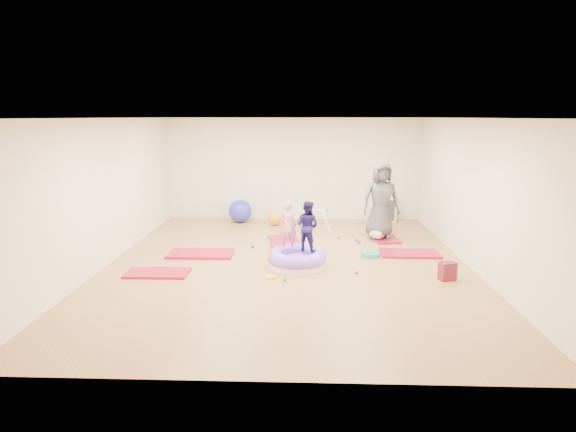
{
  "coord_description": "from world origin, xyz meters",
  "views": [
    {
      "loc": [
        0.3,
        -8.37,
        2.83
      ],
      "look_at": [
        0.0,
        0.3,
        0.9
      ],
      "focal_mm": 28.0,
      "sensor_mm": 36.0,
      "label": 1
    }
  ],
  "objects": [
    {
      "name": "gym_mat_front_left",
      "position": [
        -2.36,
        -0.66,
        0.02
      ],
      "size": [
        1.14,
        0.57,
        0.05
      ],
      "primitive_type": "cube",
      "rotation": [
        0.0,
        0.0,
        0.01
      ],
      "color": "#B70227",
      "rests_on": "ground"
    },
    {
      "name": "child_navy",
      "position": [
        0.38,
        0.0,
        0.82
      ],
      "size": [
        0.6,
        0.56,
        0.98
      ],
      "primitive_type": "imported",
      "rotation": [
        0.0,
        0.0,
        2.62
      ],
      "color": "#1A144B",
      "rests_on": "inflatable_cushion"
    },
    {
      "name": "gym_mat_center_back",
      "position": [
        -0.11,
        1.44,
        0.03
      ],
      "size": [
        0.84,
        1.39,
        0.05
      ],
      "primitive_type": "cube",
      "rotation": [
        0.0,
        0.0,
        1.72
      ],
      "color": "#B70227",
      "rests_on": "ground"
    },
    {
      "name": "cube_shelf",
      "position": [
        2.5,
        3.79,
        0.33
      ],
      "size": [
        0.66,
        0.33,
        0.66
      ],
      "color": "white",
      "rests_on": "ground"
    },
    {
      "name": "balance_disc",
      "position": [
        1.69,
        0.57,
        0.04
      ],
      "size": [
        0.4,
        0.4,
        0.09
      ],
      "primitive_type": "cylinder",
      "color": "teal",
      "rests_on": "ground"
    },
    {
      "name": "exercise_ball_blue",
      "position": [
        -1.41,
        3.52,
        0.31
      ],
      "size": [
        0.63,
        0.63,
        0.63
      ],
      "primitive_type": "sphere",
      "color": "#2A2FB6",
      "rests_on": "ground"
    },
    {
      "name": "child_pink",
      "position": [
        0.0,
        0.0,
        0.82
      ],
      "size": [
        0.39,
        0.29,
        0.98
      ],
      "primitive_type": "imported",
      "rotation": [
        0.0,
        0.0,
        3.32
      ],
      "color": "pink",
      "rests_on": "inflatable_cushion"
    },
    {
      "name": "room",
      "position": [
        0.0,
        0.0,
        1.4
      ],
      "size": [
        7.01,
        8.01,
        2.81
      ],
      "color": "olive",
      "rests_on": "ground"
    },
    {
      "name": "ball_pit_balls",
      "position": [
        0.28,
        0.86,
        0.04
      ],
      "size": [
        4.11,
        2.95,
        0.07
      ],
      "color": "red",
      "rests_on": "ground"
    },
    {
      "name": "gym_mat_rear_right",
      "position": [
        2.21,
        2.0,
        0.02
      ],
      "size": [
        0.68,
        1.15,
        0.05
      ],
      "primitive_type": "cube",
      "rotation": [
        0.0,
        0.0,
        1.7
      ],
      "color": "#B70227",
      "rests_on": "ground"
    },
    {
      "name": "inflatable_cushion",
      "position": [
        0.19,
        -0.11,
        0.14
      ],
      "size": [
        1.15,
        1.15,
        0.36
      ],
      "rotation": [
        0.0,
        0.0,
        0.16
      ],
      "color": "white",
      "rests_on": "ground"
    },
    {
      "name": "gym_mat_mid_left",
      "position": [
        -1.83,
        0.53,
        0.03
      ],
      "size": [
        1.35,
        0.68,
        0.06
      ],
      "primitive_type": "cube",
      "rotation": [
        0.0,
        0.0,
        0.01
      ],
      "color": "#B70227",
      "rests_on": "ground"
    },
    {
      "name": "backpack",
      "position": [
        2.85,
        -0.78,
        0.16
      ],
      "size": [
        0.32,
        0.26,
        0.33
      ],
      "primitive_type": "cube",
      "rotation": [
        0.0,
        0.0,
        0.34
      ],
      "color": "#A90B27",
      "rests_on": "ground"
    },
    {
      "name": "infant_play_gym",
      "position": [
        0.64,
        2.83,
        0.34
      ],
      "size": [
        0.67,
        0.64,
        0.52
      ],
      "rotation": [
        0.0,
        0.0,
        0.04
      ],
      "color": "white",
      "rests_on": "ground"
    },
    {
      "name": "exercise_ball_orange",
      "position": [
        -0.45,
        3.21,
        0.18
      ],
      "size": [
        0.36,
        0.36,
        0.36
      ],
      "primitive_type": "sphere",
      "color": "orange",
      "rests_on": "ground"
    },
    {
      "name": "yellow_toy",
      "position": [
        -0.27,
        -0.79,
        0.01
      ],
      "size": [
        0.19,
        0.19,
        0.03
      ],
      "primitive_type": "cylinder",
      "color": "#FBA111",
      "rests_on": "ground"
    },
    {
      "name": "adult_caregiver",
      "position": [
        2.1,
        1.95,
        0.93
      ],
      "size": [
        0.94,
        0.68,
        1.78
      ],
      "primitive_type": "imported",
      "rotation": [
        0.0,
        0.0,
        0.15
      ],
      "color": "#454447",
      "rests_on": "gym_mat_rear_right"
    },
    {
      "name": "infant",
      "position": [
        2.03,
        1.75,
        0.16
      ],
      "size": [
        0.37,
        0.38,
        0.22
      ],
      "color": "#88B1D0",
      "rests_on": "gym_mat_rear_right"
    },
    {
      "name": "gym_mat_right",
      "position": [
        2.54,
        0.7,
        0.03
      ],
      "size": [
        1.21,
        0.62,
        0.05
      ],
      "primitive_type": "cube",
      "rotation": [
        0.0,
        0.0,
        -0.01
      ],
      "color": "#B70227",
      "rests_on": "ground"
    }
  ]
}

